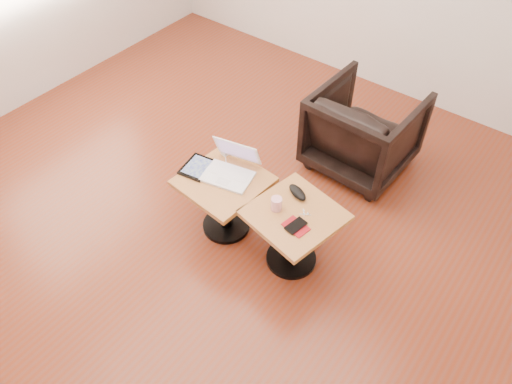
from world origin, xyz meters
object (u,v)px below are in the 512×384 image
Objects in this scene: side_table_right at (294,226)px; laptop at (231,168)px; side_table_left at (224,192)px; striped_cup at (276,204)px; armchair at (364,131)px.

laptop reaches higher than side_table_right.
side_table_left is 0.92× the size of side_table_right.
armchair reaches higher than striped_cup.
laptop is at bearing -173.15° from side_table_right.
side_table_left is 0.76× the size of armchair.
laptop reaches higher than striped_cup.
armchair is (0.40, 1.03, -0.17)m from laptop.
laptop reaches higher than armchair.
side_table_left is at bearing 72.34° from armchair.
armchair is at bearing 75.54° from side_table_left.
striped_cup is at bearing -23.22° from laptop.
striped_cup is at bearing 92.37° from armchair.
laptop is (-0.51, 0.04, 0.15)m from side_table_right.
laptop is (-0.00, 0.08, 0.15)m from side_table_left.
side_table_right is 0.54m from laptop.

